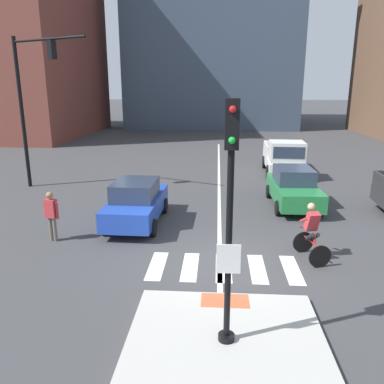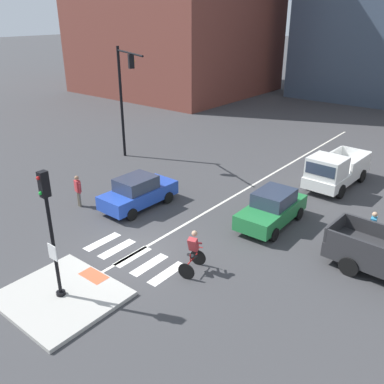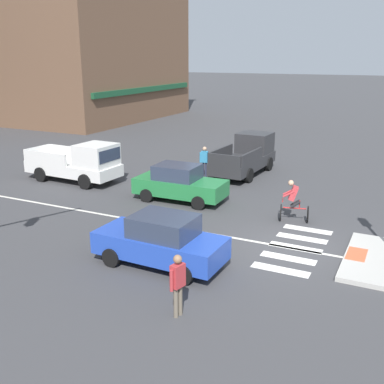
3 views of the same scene
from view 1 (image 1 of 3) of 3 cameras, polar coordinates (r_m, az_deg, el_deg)
name	(u,v)px [view 1 (image 1 of 3)]	position (r m, az deg, el deg)	size (l,w,h in m)	color
ground_plane	(224,264)	(11.26, 4.69, -10.59)	(300.00, 300.00, 0.00)	#3D3D3F
traffic_island	(226,343)	(8.09, 5.07, -21.39)	(3.90, 3.54, 0.15)	#B2AFA8
tactile_pad_front	(225,300)	(9.23, 4.90, -15.72)	(1.10, 0.60, 0.01)	#DB5B38
signal_pole	(230,205)	(6.79, 5.63, -1.86)	(0.44, 0.38, 4.58)	black
crosswalk_stripe_a	(157,266)	(11.16, -5.21, -10.80)	(0.44, 1.80, 0.01)	silver
crosswalk_stripe_b	(190,267)	(11.06, -0.28, -10.99)	(0.44, 1.80, 0.01)	silver
crosswalk_stripe_c	(224,268)	(11.04, 4.71, -11.09)	(0.44, 1.80, 0.01)	silver
crosswalk_stripe_d	(257,269)	(11.11, 9.68, -11.12)	(0.44, 1.80, 0.01)	silver
crosswalk_stripe_e	(292,270)	(11.25, 14.56, -11.06)	(0.44, 1.80, 0.01)	silver
lane_centre_line	(219,181)	(20.72, 4.03, 1.57)	(0.14, 28.00, 0.01)	silver
traffic_light_mast	(31,93)	(20.21, -22.77, 13.37)	(4.10, 1.92, 7.19)	black
building_corner_left	(213,46)	(55.92, 3.13, 20.81)	(21.01, 22.52, 20.57)	#3D4C60
car_green_eastbound_mid	(293,187)	(16.78, 14.80, 0.66)	(1.90, 4.13, 1.64)	#237A3D
car_blue_westbound_near	(136,202)	(14.28, -8.23, -1.52)	(1.91, 4.14, 1.64)	#2347B7
pickup_truck_white_eastbound_far	(284,158)	(22.69, 13.43, 4.91)	(2.22, 5.18, 2.08)	white
cyclist	(312,231)	(11.74, 17.31, -5.53)	(0.90, 1.22, 1.68)	black
pedestrian_at_curb_left	(51,212)	(13.27, -20.14, -2.86)	(0.54, 0.30, 1.67)	#6B6051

